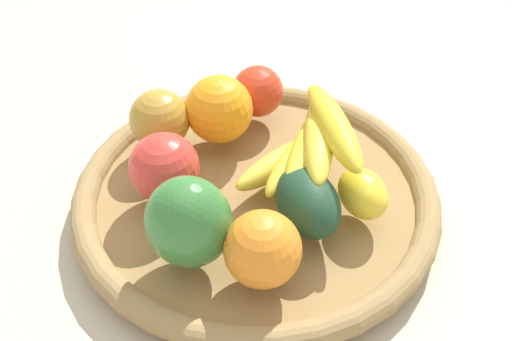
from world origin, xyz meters
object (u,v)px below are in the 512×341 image
Objects in this scene: apple_0 at (258,91)px; avocado at (308,202)px; apple_2 at (160,119)px; banana_bunch at (309,145)px; bell_pepper at (189,222)px; orange_0 at (219,109)px; orange_1 at (262,249)px; apple_1 at (164,167)px; lemon_0 at (363,193)px.

apple_0 is 0.20m from avocado.
avocado is 0.21m from apple_2.
apple_2 is at bearing 178.34° from banana_bunch.
bell_pepper is at bearing -57.14° from apple_2.
orange_0 is at bearing -115.78° from apple_0.
banana_bunch is at bearing 87.07° from orange_1.
orange_1 is 0.48× the size of banana_bunch.
avocado is at bearing 32.66° from bell_pepper.
bell_pepper is at bearing -118.47° from banana_bunch.
orange_0 is (-0.03, -0.06, 0.01)m from apple_0.
banana_bunch is at bearing 55.93° from bell_pepper.
banana_bunch reaches higher than avocado.
apple_2 is (-0.18, 0.01, -0.01)m from banana_bunch.
apple_0 is 0.80× the size of orange_0.
apple_2 is (-0.04, 0.08, -0.00)m from apple_1.
apple_1 reaches higher than apple_2.
bell_pepper is (0.04, -0.19, 0.01)m from orange_0.
apple_1 is at bearing -100.71° from orange_0.
bell_pepper reaches higher than orange_1.
apple_1 is 1.03× the size of orange_1.
lemon_0 is 0.67× the size of bell_pepper.
lemon_0 is 0.14m from orange_1.
apple_1 reaches higher than lemon_0.
apple_1 is 0.79× the size of bell_pepper.
lemon_0 is at bearing 10.49° from apple_1.
orange_1 is at bearing -92.93° from banana_bunch.
lemon_0 is 0.06m from avocado.
banana_bunch reaches higher than apple_2.
orange_1 reaches higher than apple_2.
apple_0 reaches higher than avocado.
apple_2 is (-0.10, 0.16, -0.01)m from bell_pepper.
bell_pepper is at bearing -141.73° from avocado.
lemon_0 is at bearing 35.78° from avocado.
apple_0 is 0.85× the size of apple_1.
apple_1 is at bearing -62.79° from apple_2.
avocado is (0.02, -0.07, -0.01)m from banana_bunch.
orange_1 is (-0.08, -0.12, 0.01)m from lemon_0.
banana_bunch is (0.01, 0.15, 0.01)m from orange_1.
apple_0 is 0.90× the size of apple_2.
orange_1 is (0.13, -0.08, -0.00)m from apple_1.
avocado is (0.02, 0.08, -0.01)m from orange_1.
banana_bunch reaches higher than apple_0.
apple_0 is 0.21m from lemon_0.
apple_0 is 0.72× the size of avocado.
apple_1 is at bearing -179.31° from avocado.
apple_0 is 0.25m from bell_pepper.
lemon_0 is 0.08m from banana_bunch.
apple_2 is at bearing 117.25° from bell_pepper.
avocado is 0.18m from orange_0.
banana_bunch is 0.08m from avocado.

